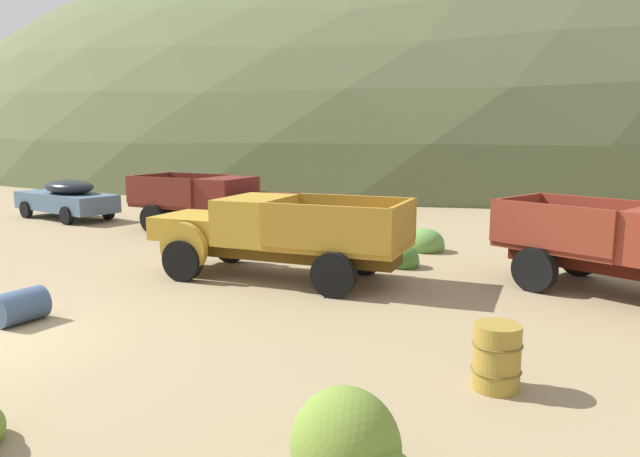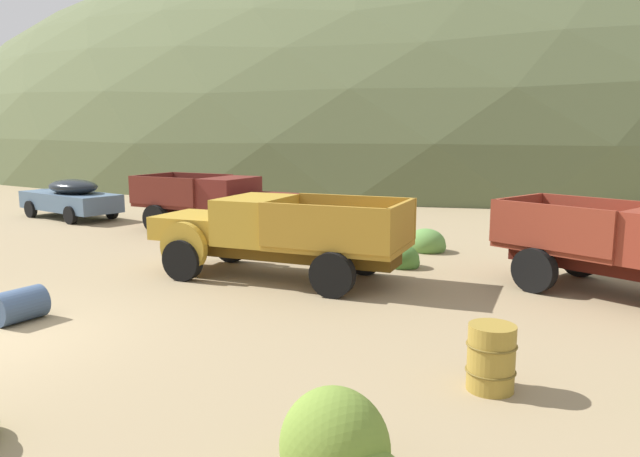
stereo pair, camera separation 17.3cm
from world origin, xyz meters
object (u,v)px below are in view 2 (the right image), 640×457
(truck_mustard, at_px, (262,234))
(oil_drum_spare, at_px, (491,358))
(oil_drum_by_truck, at_px, (19,305))
(car_chalk_blue, at_px, (68,198))
(truck_oxblood, at_px, (226,203))

(truck_mustard, height_order, oil_drum_spare, truck_mustard)
(oil_drum_by_truck, relative_size, oil_drum_spare, 0.99)
(car_chalk_blue, relative_size, truck_mustard, 0.82)
(car_chalk_blue, distance_m, truck_mustard, 13.07)
(truck_oxblood, distance_m, truck_mustard, 6.44)
(car_chalk_blue, xyz_separation_m, truck_oxblood, (7.75, 0.32, 0.20))
(truck_oxblood, relative_size, oil_drum_spare, 6.61)
(truck_mustard, bearing_deg, truck_oxblood, -51.14)
(car_chalk_blue, height_order, oil_drum_by_truck, car_chalk_blue)
(car_chalk_blue, height_order, truck_oxblood, truck_oxblood)
(truck_mustard, relative_size, oil_drum_by_truck, 7.12)
(truck_oxblood, distance_m, oil_drum_spare, 13.66)
(car_chalk_blue, xyz_separation_m, oil_drum_by_truck, (10.58, -9.16, -0.51))
(car_chalk_blue, relative_size, oil_drum_by_truck, 5.86)
(truck_oxblood, bearing_deg, oil_drum_spare, -39.15)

